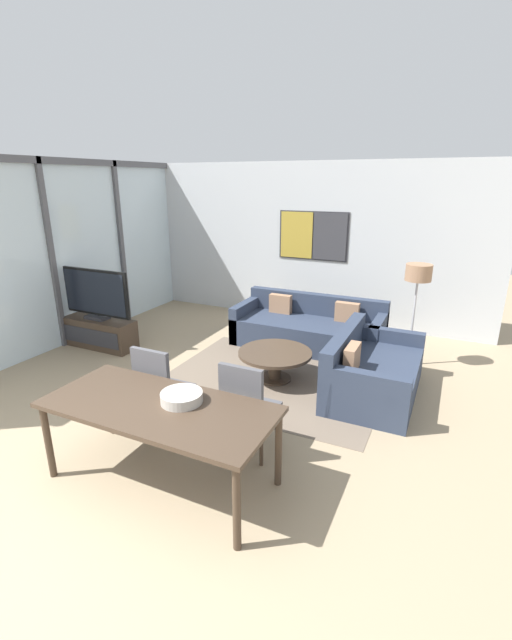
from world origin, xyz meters
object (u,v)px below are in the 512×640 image
television (94,294)px  sofa_main (309,329)px  dining_chair_centre (247,405)px  fruit_bowl (182,397)px  tv_console (99,333)px  dining_table (159,412)px  sofa_side (369,373)px  dining_chair_left (160,386)px  floor_lamp (418,281)px  coffee_table (275,359)px

television → sofa_main: bearing=26.7°
dining_chair_centre → fruit_bowl: dining_chair_centre is taller
tv_console → television: television is taller
dining_table → dining_chair_centre: bearing=53.7°
sofa_side → fruit_bowl: 2.58m
dining_chair_left → floor_lamp: size_ratio=0.66×
floor_lamp → dining_table: bearing=-115.1°
coffee_table → tv_console: bearing=-178.3°
dining_table → dining_chair_left: 0.80m
dining_chair_centre → floor_lamp: (1.14, 2.80, 0.70)m
sofa_main → floor_lamp: floor_lamp is taller
dining_table → floor_lamp: (1.62, 3.46, 0.54)m
sofa_side → fruit_bowl: size_ratio=4.64×
dining_chair_left → dining_chair_centre: bearing=2.1°
fruit_bowl → coffee_table: bearing=91.2°
sofa_main → fruit_bowl: (0.04, -3.49, 0.52)m
dining_chair_centre → sofa_side: bearing=65.5°
sofa_main → tv_console: bearing=-153.3°
dining_chair_centre → dining_table: bearing=-126.3°
sofa_main → floor_lamp: size_ratio=1.58×
coffee_table → dining_chair_centre: bearing=-76.4°
dining_chair_left → floor_lamp: bearing=53.4°
dining_chair_left → floor_lamp: floor_lamp is taller
television → sofa_side: (4.10, 0.25, -0.58)m
television → sofa_side: 4.15m
coffee_table → dining_table: (-0.10, -2.23, 0.37)m
sofa_side → coffee_table: sofa_side is taller
television → dining_chair_centre: 3.64m
sofa_side → dining_table: 2.73m
dining_table → floor_lamp: size_ratio=1.36×
tv_console → coffee_table: (2.93, 0.09, 0.07)m
television → coffee_table: (2.93, 0.09, -0.55)m
sofa_main → fruit_bowl: 3.53m
television → coffee_table: bearing=1.7°
fruit_bowl → floor_lamp: bearing=66.1°
television → dining_chair_centre: television is taller
tv_console → sofa_side: size_ratio=0.75×
tv_console → sofa_main: bearing=26.7°
tv_console → dining_chair_left: 2.81m
coffee_table → dining_chair_centre: (0.38, -1.57, 0.22)m
television → fruit_bowl: bearing=-34.1°
tv_console → dining_chair_left: dining_chair_left is taller
coffee_table → floor_lamp: 2.16m
coffee_table → fruit_bowl: fruit_bowl is taller
television → sofa_side: bearing=3.5°
tv_console → television: (0.00, 0.00, 0.62)m
television → floor_lamp: (4.45, 1.32, 0.37)m
dining_table → floor_lamp: bearing=64.9°
fruit_bowl → floor_lamp: 3.68m
floor_lamp → coffee_table: bearing=-140.9°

